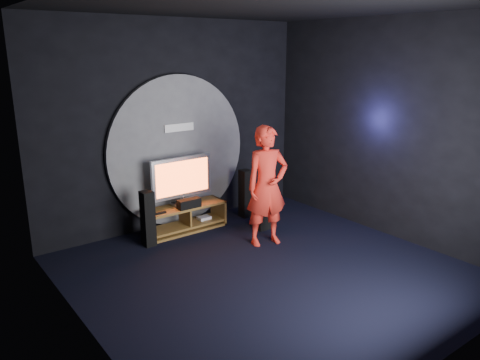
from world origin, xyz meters
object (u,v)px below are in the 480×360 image
Objects in this scene: tower_speaker_left at (148,219)px; subwoofer at (262,219)px; player at (267,186)px; tower_speaker_right at (245,194)px; tv at (182,179)px; media_console at (186,220)px.

subwoofer is at bearing -14.53° from tower_speaker_left.
subwoofer is 0.16× the size of player.
tower_speaker_right is 1.36m from player.
tv is at bearing 18.93° from tower_speaker_left.
player reaches higher than tower_speaker_right.
media_console is 0.85m from tower_speaker_left.
tower_speaker_left is at bearing -176.08° from tower_speaker_right.
player is at bearing -112.20° from tower_speaker_right.
subwoofer is at bearing -31.91° from media_console.
tower_speaker_right is at bearing -5.92° from tv.
tv is 1.33m from tower_speaker_right.
tower_speaker_left is 1.92m from player.
subwoofer is (1.12, -0.76, -0.75)m from tv.
tv reaches higher than subwoofer.
tower_speaker_right is (2.02, 0.14, 0.00)m from tower_speaker_left.
tv is at bearing 145.83° from subwoofer.
tower_speaker_right is (1.24, -0.06, 0.25)m from media_console.
player reaches higher than tv.
tv is 1.51m from player.
player is (-0.48, -1.17, 0.50)m from tower_speaker_right.
player is at bearing -33.85° from tower_speaker_left.
tv is 1.25× the size of tower_speaker_left.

